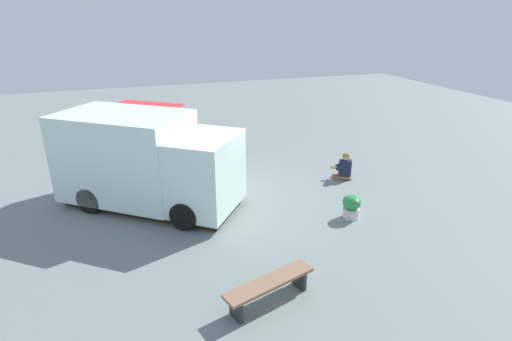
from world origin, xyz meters
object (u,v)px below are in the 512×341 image
(planter_flowering_near, at_px, (235,137))
(plaza_bench, at_px, (269,286))
(person_customer, at_px, (344,168))
(planter_flowering_far, at_px, (351,206))
(food_truck, at_px, (146,163))

(planter_flowering_near, height_order, plaza_bench, planter_flowering_near)
(person_customer, bearing_deg, plaza_bench, -132.64)
(plaza_bench, bearing_deg, planter_flowering_near, 77.45)
(person_customer, relative_size, planter_flowering_far, 1.36)
(plaza_bench, bearing_deg, person_customer, 47.36)
(planter_flowering_near, bearing_deg, plaza_bench, -102.55)
(food_truck, relative_size, plaza_bench, 2.70)
(food_truck, bearing_deg, planter_flowering_far, -27.68)
(planter_flowering_near, relative_size, planter_flowering_far, 0.90)
(planter_flowering_far, bearing_deg, person_customer, 63.43)
(food_truck, relative_size, planter_flowering_far, 7.80)
(food_truck, xyz_separation_m, person_customer, (6.10, -0.17, -0.88))
(planter_flowering_near, bearing_deg, planter_flowering_far, -80.91)
(person_customer, bearing_deg, food_truck, 178.37)
(planter_flowering_near, relative_size, plaza_bench, 0.31)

